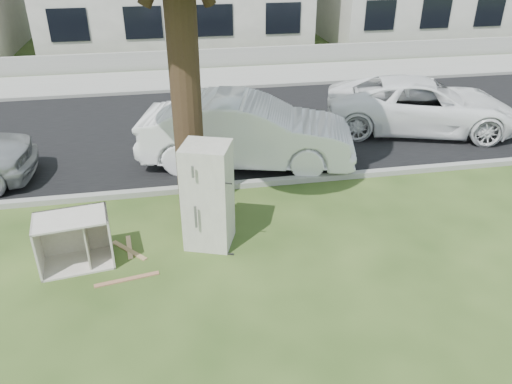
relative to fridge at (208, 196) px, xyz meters
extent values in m
plane|color=#2A4317|center=(0.20, -0.50, -0.92)|extent=(120.00, 120.00, 0.00)
cube|color=black|center=(0.20, 5.50, -0.92)|extent=(120.00, 7.00, 0.01)
cube|color=gray|center=(0.20, 1.95, -0.92)|extent=(120.00, 0.18, 0.12)
cube|color=gray|center=(0.20, 9.05, -0.92)|extent=(120.00, 0.18, 0.12)
cube|color=gray|center=(0.20, 10.50, -0.92)|extent=(120.00, 2.80, 0.01)
cube|color=gray|center=(0.20, 12.10, -0.57)|extent=(120.00, 0.15, 0.70)
cylinder|color=black|center=(-0.20, 1.30, 1.68)|extent=(0.54, 0.54, 5.20)
cube|color=beige|center=(0.00, 0.00, 0.00)|extent=(0.95, 0.92, 1.84)
cube|color=beige|center=(-2.20, -0.24, -0.48)|extent=(1.22, 0.85, 0.89)
cube|color=#9D6A4C|center=(-1.40, -0.83, -0.91)|extent=(1.01, 0.25, 0.02)
cube|color=#A38355|center=(-1.40, -0.03, -0.91)|extent=(0.63, 0.70, 0.02)
cube|color=tan|center=(-1.40, 0.08, -0.91)|extent=(0.15, 0.72, 0.02)
imported|color=white|center=(1.19, 3.12, -0.13)|extent=(5.08, 2.84, 1.59)
imported|color=white|center=(6.13, 4.40, -0.23)|extent=(5.44, 3.64, 1.39)
camera|label=1|loc=(-0.54, -7.35, 4.02)|focal=35.00mm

